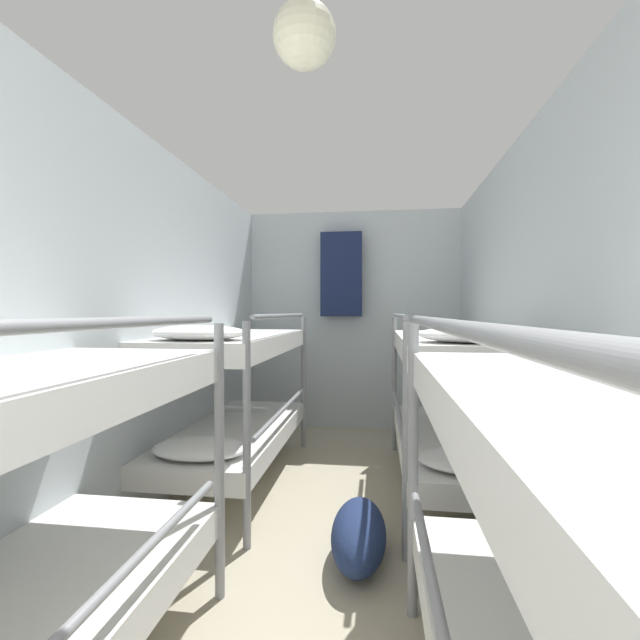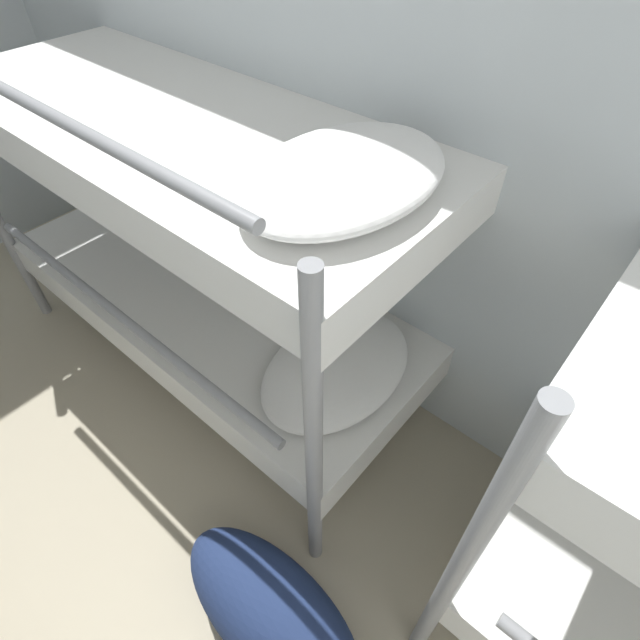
# 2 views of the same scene
# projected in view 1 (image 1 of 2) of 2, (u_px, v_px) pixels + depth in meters

# --- Properties ---
(wall_left) EXTENTS (0.06, 5.34, 2.38)m
(wall_left) POSITION_uv_depth(u_px,v_px,m) (102.00, 329.00, 2.27)
(wall_left) COLOR silver
(wall_left) RESTS_ON ground_plane
(wall_right) EXTENTS (0.06, 5.34, 2.38)m
(wall_right) POSITION_uv_depth(u_px,v_px,m) (577.00, 332.00, 1.95)
(wall_right) COLOR silver
(wall_right) RESTS_ON ground_plane
(wall_back) EXTENTS (2.41, 0.06, 2.38)m
(wall_back) POSITION_uv_depth(u_px,v_px,m) (353.00, 320.00, 4.73)
(wall_back) COLOR silver
(wall_back) RESTS_ON ground_plane
(bunk_stack_left_far) EXTENTS (0.75, 1.81, 1.27)m
(bunk_stack_left_far) POSITION_uv_depth(u_px,v_px,m) (234.00, 390.00, 3.15)
(bunk_stack_left_far) COLOR gray
(bunk_stack_left_far) RESTS_ON ground_plane
(bunk_stack_right_far) EXTENTS (0.75, 1.81, 1.27)m
(bunk_stack_right_far) POSITION_uv_depth(u_px,v_px,m) (451.00, 395.00, 2.94)
(bunk_stack_right_far) COLOR gray
(bunk_stack_right_far) RESTS_ON ground_plane
(duffel_bag) EXTENTS (0.28, 0.62, 0.28)m
(duffel_bag) POSITION_uv_depth(u_px,v_px,m) (359.00, 534.00, 2.19)
(duffel_bag) COLOR navy
(duffel_bag) RESTS_ON ground_plane
(hanging_coat) EXTENTS (0.44, 0.12, 0.90)m
(hanging_coat) POSITION_uv_depth(u_px,v_px,m) (341.00, 274.00, 4.58)
(hanging_coat) COLOR #192347
(ceiling_light) EXTENTS (0.24, 0.24, 0.24)m
(ceiling_light) POSITION_uv_depth(u_px,v_px,m) (304.00, 36.00, 1.61)
(ceiling_light) COLOR #F4EFCC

